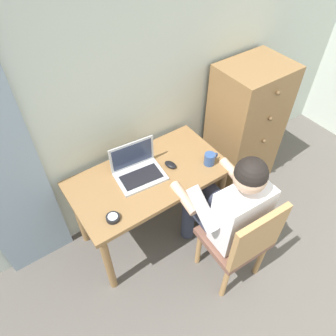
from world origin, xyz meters
TOP-DOWN VIEW (x-y plane):
  - wall_back at (0.00, 2.20)m, footprint 4.80×0.05m
  - desk at (-0.30, 1.82)m, footprint 1.15×0.62m
  - dresser at (0.79, 1.92)m, footprint 0.58×0.48m
  - chair at (-0.00, 1.12)m, footprint 0.44×0.42m
  - person_seated at (0.00, 1.30)m, footprint 0.54×0.60m
  - laptop at (-0.35, 1.88)m, footprint 0.36×0.28m
  - computer_mouse at (-0.12, 1.80)m, footprint 0.08×0.11m
  - desk_clock at (-0.69, 1.63)m, footprint 0.09×0.09m
  - coffee_mug at (0.14, 1.66)m, footprint 0.12×0.08m

SIDE VIEW (x-z plane):
  - chair at x=0.00m, z-range 0.06..0.95m
  - dresser at x=0.79m, z-range 0.00..1.20m
  - desk at x=-0.30m, z-range 0.25..0.96m
  - person_seated at x=0.00m, z-range 0.08..1.29m
  - desk_clock at x=-0.69m, z-range 0.71..0.74m
  - computer_mouse at x=-0.12m, z-range 0.71..0.75m
  - coffee_mug at x=0.14m, z-range 0.71..0.81m
  - laptop at x=-0.35m, z-range 0.65..0.88m
  - wall_back at x=0.00m, z-range 0.00..2.50m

